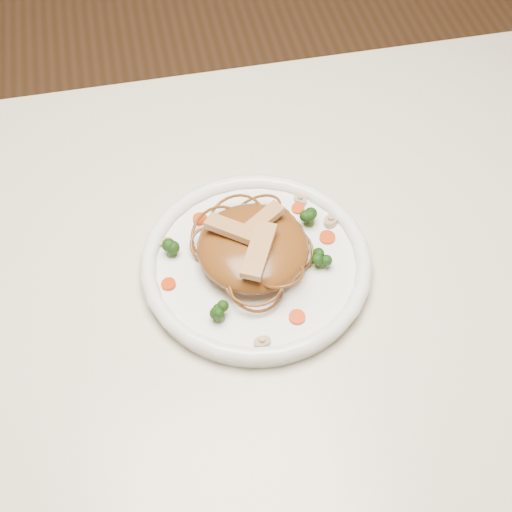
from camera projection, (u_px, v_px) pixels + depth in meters
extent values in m
plane|color=brown|center=(240.00, 484.00, 1.51)|extent=(4.00, 4.00, 0.00)
cube|color=beige|center=(230.00, 285.00, 0.93)|extent=(1.20, 0.80, 0.04)
cylinder|color=brown|center=(461.00, 212.00, 1.50)|extent=(0.06, 0.06, 0.71)
cylinder|color=white|center=(256.00, 267.00, 0.91)|extent=(0.35, 0.35, 0.02)
ellipsoid|color=brown|center=(253.00, 247.00, 0.89)|extent=(0.16, 0.16, 0.05)
cube|color=tan|center=(262.00, 220.00, 0.88)|extent=(0.06, 0.05, 0.01)
cube|color=tan|center=(232.00, 229.00, 0.87)|extent=(0.06, 0.06, 0.01)
cube|color=tan|center=(259.00, 250.00, 0.85)|extent=(0.06, 0.08, 0.01)
cylinder|color=#B23206|center=(298.00, 208.00, 0.96)|extent=(0.02, 0.02, 0.00)
cylinder|color=#B23206|center=(169.00, 284.00, 0.88)|extent=(0.02, 0.02, 0.00)
cylinder|color=#B23206|center=(327.00, 237.00, 0.93)|extent=(0.02, 0.02, 0.00)
cylinder|color=#B23206|center=(200.00, 219.00, 0.95)|extent=(0.02, 0.02, 0.00)
cylinder|color=#B23206|center=(297.00, 317.00, 0.86)|extent=(0.03, 0.03, 0.00)
cylinder|color=#C4B093|center=(262.00, 342.00, 0.83)|extent=(0.02, 0.02, 0.01)
cylinder|color=#C4B093|center=(331.00, 221.00, 0.94)|extent=(0.04, 0.04, 0.01)
cylinder|color=#C4B093|center=(166.00, 243.00, 0.92)|extent=(0.03, 0.03, 0.01)
cylinder|color=#C4B093|center=(300.00, 200.00, 0.97)|extent=(0.03, 0.03, 0.01)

